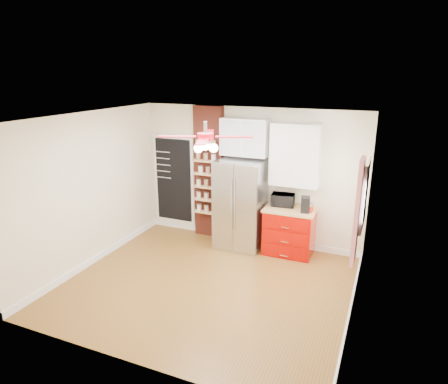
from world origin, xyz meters
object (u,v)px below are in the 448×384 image
at_px(fridge, 240,204).
at_px(canister_left, 310,209).
at_px(ceiling_fan, 205,137).
at_px(toaster_oven, 283,200).
at_px(coffee_maker, 305,205).
at_px(red_cabinet, 289,231).
at_px(pantry_jar_oats, 201,170).

distance_m(fridge, canister_left, 1.34).
bearing_deg(ceiling_fan, fridge, 91.76).
bearing_deg(fridge, toaster_oven, 10.76).
height_order(ceiling_fan, coffee_maker, ceiling_fan).
relative_size(red_cabinet, pantry_jar_oats, 6.56).
bearing_deg(pantry_jar_oats, toaster_oven, 0.24).
relative_size(red_cabinet, ceiling_fan, 0.67).
relative_size(ceiling_fan, toaster_oven, 3.33).
distance_m(fridge, red_cabinet, 1.06).
distance_m(toaster_oven, canister_left, 0.57).
relative_size(ceiling_fan, pantry_jar_oats, 9.78).
bearing_deg(toaster_oven, ceiling_fan, -119.11).
bearing_deg(toaster_oven, canister_left, -23.41).
bearing_deg(toaster_oven, pantry_jar_oats, 173.83).
distance_m(ceiling_fan, coffee_maker, 2.43).
distance_m(fridge, toaster_oven, 0.82).
bearing_deg(fridge, pantry_jar_oats, 171.09).
bearing_deg(pantry_jar_oats, canister_left, -4.04).
distance_m(red_cabinet, coffee_maker, 0.66).
xyz_separation_m(fridge, canister_left, (1.34, -0.02, 0.09)).
xyz_separation_m(ceiling_fan, coffee_maker, (1.21, 1.59, -1.38)).
distance_m(ceiling_fan, toaster_oven, 2.39).
relative_size(toaster_oven, pantry_jar_oats, 2.94).
bearing_deg(red_cabinet, pantry_jar_oats, 177.15).
bearing_deg(red_cabinet, fridge, -177.05).
height_order(toaster_oven, pantry_jar_oats, pantry_jar_oats).
bearing_deg(coffee_maker, pantry_jar_oats, 163.51).
height_order(red_cabinet, ceiling_fan, ceiling_fan).
relative_size(fridge, pantry_jar_oats, 12.22).
bearing_deg(ceiling_fan, coffee_maker, 52.82).
distance_m(ceiling_fan, pantry_jar_oats, 2.25).
xyz_separation_m(red_cabinet, toaster_oven, (-0.18, 0.10, 0.56)).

